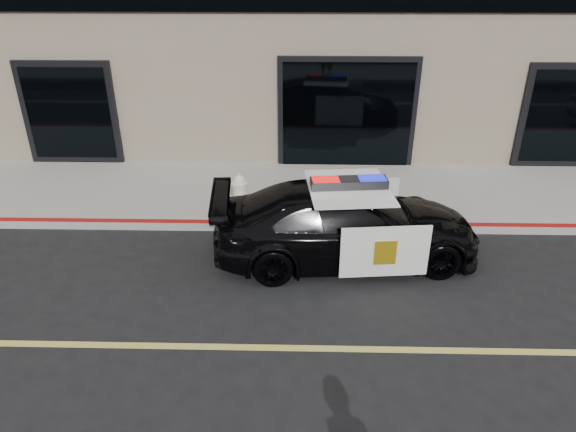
{
  "coord_description": "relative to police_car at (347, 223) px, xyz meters",
  "views": [
    {
      "loc": [
        -2.17,
        -5.66,
        4.99
      ],
      "look_at": [
        -2.36,
        2.2,
        1.0
      ],
      "focal_mm": 32.0,
      "sensor_mm": 36.0,
      "label": 1
    }
  ],
  "objects": [
    {
      "name": "fire_hydrant",
      "position": [
        -2.1,
        1.5,
        -0.15
      ],
      "size": [
        0.39,
        0.54,
        0.85
      ],
      "color": "white",
      "rests_on": "sidewalk_n"
    },
    {
      "name": "ground",
      "position": [
        1.31,
        -2.53,
        -0.7
      ],
      "size": [
        120.0,
        120.0,
        0.0
      ],
      "primitive_type": "plane",
      "color": "black",
      "rests_on": "ground"
    },
    {
      "name": "police_car",
      "position": [
        0.0,
        0.0,
        0.0
      ],
      "size": [
        2.85,
        5.15,
        1.57
      ],
      "color": "black",
      "rests_on": "ground"
    },
    {
      "name": "sidewalk_n",
      "position": [
        1.31,
        2.72,
        -0.63
      ],
      "size": [
        60.0,
        3.5,
        0.15
      ],
      "primitive_type": "cube",
      "color": "gray",
      "rests_on": "ground"
    }
  ]
}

